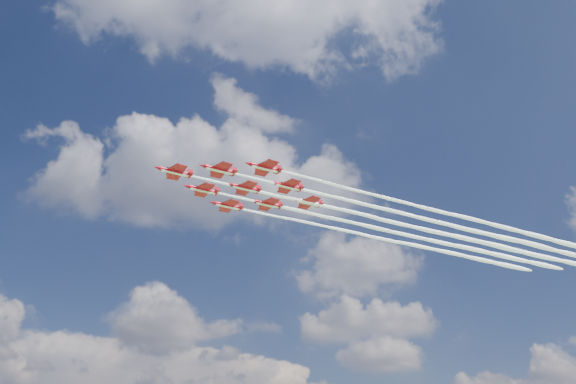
# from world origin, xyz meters

# --- Properties ---
(jet_lead) EXTENTS (118.75, 62.71, 2.73)m
(jet_lead) POSITION_xyz_m (31.35, 22.48, 78.25)
(jet_lead) COLOR #AB0919
(jet_row2_port) EXTENTS (118.75, 62.71, 2.73)m
(jet_row2_port) POSITION_xyz_m (43.62, 21.23, 78.25)
(jet_row2_port) COLOR #AB0919
(jet_row2_starb) EXTENTS (118.75, 62.71, 2.73)m
(jet_row2_starb) POSITION_xyz_m (37.57, 33.14, 78.25)
(jet_row2_starb) COLOR #AB0919
(jet_row3_port) EXTENTS (118.75, 62.71, 2.73)m
(jet_row3_port) POSITION_xyz_m (55.90, 19.97, 78.25)
(jet_row3_port) COLOR #AB0919
(jet_row3_centre) EXTENTS (118.75, 62.71, 2.73)m
(jet_row3_centre) POSITION_xyz_m (49.85, 31.88, 78.25)
(jet_row3_centre) COLOR #AB0919
(jet_row3_starb) EXTENTS (118.75, 62.71, 2.73)m
(jet_row3_starb) POSITION_xyz_m (43.79, 43.80, 78.25)
(jet_row3_starb) COLOR #AB0919
(jet_row4_port) EXTENTS (118.75, 62.71, 2.73)m
(jet_row4_port) POSITION_xyz_m (62.12, 30.62, 78.25)
(jet_row4_port) COLOR #AB0919
(jet_row4_starb) EXTENTS (118.75, 62.71, 2.73)m
(jet_row4_starb) POSITION_xyz_m (56.07, 42.54, 78.25)
(jet_row4_starb) COLOR #AB0919
(jet_tail) EXTENTS (118.75, 62.71, 2.73)m
(jet_tail) POSITION_xyz_m (68.34, 41.28, 78.25)
(jet_tail) COLOR #AB0919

